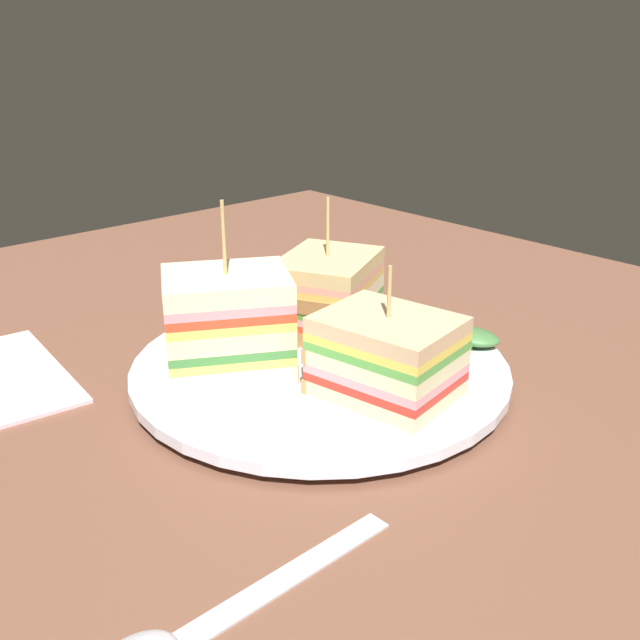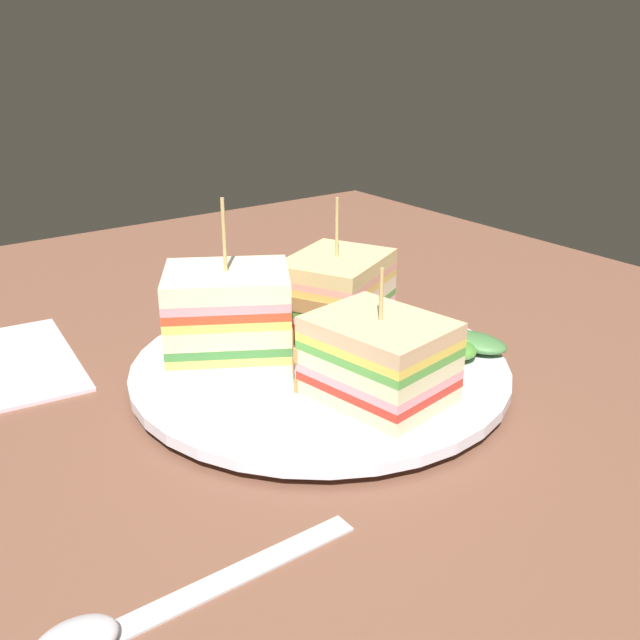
% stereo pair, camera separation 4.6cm
% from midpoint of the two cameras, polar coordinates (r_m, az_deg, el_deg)
% --- Properties ---
extents(ground_plane, '(0.92, 0.80, 0.02)m').
position_cam_midpoint_polar(ground_plane, '(0.48, -2.75, -5.78)').
color(ground_plane, brown).
extents(plate, '(0.25, 0.25, 0.01)m').
position_cam_midpoint_polar(plate, '(0.48, -2.78, -3.98)').
color(plate, white).
rests_on(plate, ground_plane).
extents(sandwich_wedge_0, '(0.09, 0.07, 0.08)m').
position_cam_midpoint_polar(sandwich_wedge_0, '(0.42, 1.99, -2.98)').
color(sandwich_wedge_0, beige).
rests_on(sandwich_wedge_0, plate).
extents(sandwich_wedge_1, '(0.09, 0.10, 0.10)m').
position_cam_midpoint_polar(sandwich_wedge_1, '(0.52, -1.98, 2.07)').
color(sandwich_wedge_1, beige).
rests_on(sandwich_wedge_1, plate).
extents(sandwich_wedge_2, '(0.09, 0.10, 0.11)m').
position_cam_midpoint_polar(sandwich_wedge_2, '(0.46, -10.06, -0.26)').
color(sandwich_wedge_2, beige).
rests_on(sandwich_wedge_2, plate).
extents(salad_garnish, '(0.08, 0.07, 0.02)m').
position_cam_midpoint_polar(salad_garnish, '(0.50, 6.77, -1.26)').
color(salad_garnish, '#61A248').
rests_on(salad_garnish, plate).
extents(spoon, '(0.02, 0.14, 0.01)m').
position_cam_midpoint_polar(spoon, '(0.31, -14.98, -22.81)').
color(spoon, silver).
rests_on(spoon, ground_plane).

